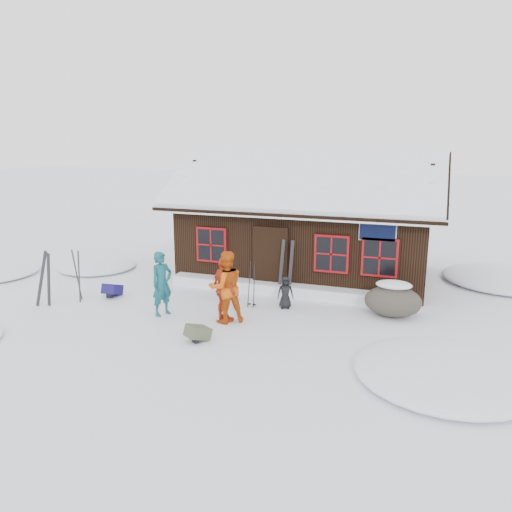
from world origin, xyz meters
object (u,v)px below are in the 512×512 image
(skier_orange_right, at_px, (224,289))
(skier_orange_left, at_px, (226,287))
(skier_crouched, at_px, (285,293))
(skier_teal, at_px, (162,284))
(backpack_olive, at_px, (198,335))
(ski_pair_left, at_px, (45,280))
(backpack_blue, at_px, (113,292))
(boulder, at_px, (393,300))
(ski_poles, at_px, (252,285))

(skier_orange_right, bearing_deg, skier_orange_left, -174.18)
(skier_crouched, bearing_deg, skier_teal, -171.24)
(skier_teal, bearing_deg, backpack_olive, -105.50)
(skier_crouched, bearing_deg, ski_pair_left, 178.49)
(skier_orange_left, bearing_deg, backpack_blue, -51.02)
(skier_orange_right, xyz_separation_m, backpack_blue, (-4.04, 0.79, -0.72))
(skier_teal, height_order, boulder, skier_teal)
(skier_orange_left, height_order, backpack_blue, skier_orange_left)
(boulder, relative_size, ski_poles, 1.11)
(skier_orange_left, relative_size, backpack_blue, 3.38)
(skier_orange_right, bearing_deg, skier_teal, 40.98)
(backpack_blue, relative_size, backpack_olive, 1.06)
(skier_crouched, distance_m, ski_poles, 0.97)
(skier_orange_right, height_order, skier_crouched, skier_orange_right)
(boulder, height_order, ski_pair_left, ski_pair_left)
(skier_orange_left, height_order, boulder, skier_orange_left)
(ski_pair_left, bearing_deg, backpack_olive, -4.55)
(skier_orange_right, distance_m, boulder, 4.55)
(skier_orange_left, distance_m, backpack_olive, 1.62)
(skier_teal, height_order, backpack_olive, skier_teal)
(skier_teal, distance_m, ski_poles, 2.50)
(skier_crouched, height_order, ski_pair_left, ski_pair_left)
(skier_orange_right, xyz_separation_m, backpack_olive, (-0.08, -1.44, -0.73))
(skier_orange_right, relative_size, ski_pair_left, 1.04)
(ski_poles, height_order, backpack_olive, ski_poles)
(skier_orange_left, distance_m, ski_poles, 1.38)
(skier_teal, relative_size, skier_orange_left, 0.93)
(ski_pair_left, height_order, ski_poles, ski_pair_left)
(ski_poles, bearing_deg, skier_teal, -145.74)
(skier_teal, bearing_deg, ski_pair_left, 120.78)
(skier_orange_right, height_order, ski_pair_left, skier_orange_right)
(skier_teal, xyz_separation_m, boulder, (5.90, 1.98, -0.43))
(boulder, bearing_deg, skier_orange_left, -154.87)
(skier_teal, distance_m, backpack_olive, 2.28)
(skier_orange_right, relative_size, backpack_blue, 3.10)
(skier_orange_left, xyz_separation_m, ski_pair_left, (-5.31, -0.58, -0.15))
(skier_crouched, relative_size, ski_pair_left, 0.55)
(skier_orange_right, relative_size, ski_poles, 1.28)
(backpack_blue, bearing_deg, skier_crouched, 3.43)
(skier_teal, relative_size, boulder, 1.16)
(skier_orange_left, distance_m, ski_pair_left, 5.35)
(skier_orange_left, relative_size, boulder, 1.25)
(backpack_blue, bearing_deg, ski_pair_left, -135.19)
(ski_poles, bearing_deg, backpack_blue, -173.35)
(skier_orange_right, distance_m, backpack_blue, 4.17)
(ski_poles, bearing_deg, ski_pair_left, -160.95)
(skier_orange_left, bearing_deg, ski_pair_left, -33.40)
(skier_crouched, relative_size, ski_poles, 0.68)
(ski_poles, bearing_deg, skier_crouched, 13.43)
(ski_pair_left, relative_size, backpack_olive, 3.14)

